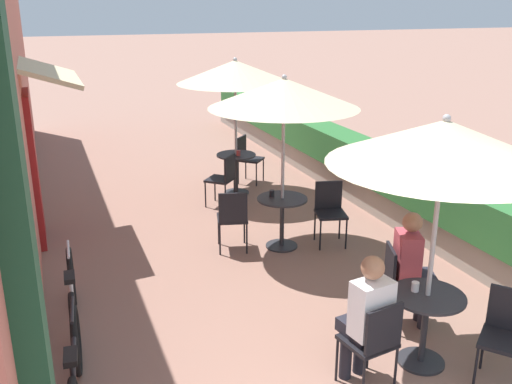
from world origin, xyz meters
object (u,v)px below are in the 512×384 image
patio_table_mid (282,214)px  cafe_chair_mid_left (233,216)px  cafe_chair_near_back (507,330)px  patio_umbrella_mid (284,93)px  bicycle_leaning (76,375)px  bicycle_second (73,299)px  cafe_chair_near_left (400,279)px  cafe_chair_near_right (374,339)px  coffee_cup_near (415,287)px  cafe_chair_far_left (224,176)px  patio_table_near (425,317)px  seated_patron_near_left (412,264)px  cafe_chair_far_right (247,155)px  patio_table_far (236,167)px  coffee_cup_mid (272,193)px  cafe_chair_mid_right (330,208)px  coffee_cup_far (238,153)px  seated_patron_near_right (367,315)px

patio_table_mid → cafe_chair_mid_left: (-0.68, 0.10, 0.03)m
cafe_chair_near_back → patio_umbrella_mid: (-0.66, 3.41, 1.61)m
bicycle_leaning → bicycle_second: bearing=91.5°
cafe_chair_near_left → cafe_chair_near_right: 1.19m
cafe_chair_near_back → bicycle_second: cafe_chair_near_back is taller
coffee_cup_near → cafe_chair_far_left: size_ratio=0.10×
patio_table_near → seated_patron_near_left: (0.28, 0.62, 0.20)m
patio_umbrella_mid → cafe_chair_far_right: (0.58, 2.98, -1.61)m
cafe_chair_near_right → patio_table_far: bearing=74.2°
cafe_chair_mid_left → coffee_cup_near: bearing=-60.6°
cafe_chair_mid_left → patio_umbrella_mid: bearing=6.4°
patio_umbrella_mid → coffee_cup_mid: 1.37m
cafe_chair_near_right → cafe_chair_mid_right: same height
patio_umbrella_mid → bicycle_leaning: bearing=-139.5°
cafe_chair_far_right → coffee_cup_mid: bearing=29.1°
cafe_chair_near_back → coffee_cup_mid: cafe_chair_near_back is taller
cafe_chair_mid_right → coffee_cup_far: cafe_chair_mid_right is taller
seated_patron_near_right → cafe_chair_far_left: size_ratio=1.44×
cafe_chair_far_left → coffee_cup_far: cafe_chair_far_left is taller
cafe_chair_far_right → bicycle_leaning: (-3.47, -5.46, -0.18)m
cafe_chair_mid_right → coffee_cup_far: (-0.50, 2.42, 0.24)m
cafe_chair_mid_right → cafe_chair_far_left: size_ratio=1.00×
patio_umbrella_mid → seated_patron_near_left: bearing=-79.1°
coffee_cup_near → coffee_cup_mid: 2.95m
cafe_chair_mid_left → bicycle_second: size_ratio=0.49×
coffee_cup_near → coffee_cup_far: bearing=89.1°
cafe_chair_mid_right → patio_table_near: bearing=94.3°
cafe_chair_near_left → cafe_chair_near_right: bearing=-23.6°
patio_table_near → patio_umbrella_mid: size_ratio=0.30×
cafe_chair_near_back → coffee_cup_near: 0.84m
cafe_chair_near_back → patio_table_mid: (-0.66, 3.41, -0.03)m
cafe_chair_far_right → bicycle_leaning: bearing=10.0°
patio_table_mid → cafe_chair_far_right: 3.04m
seated_patron_near_right → coffee_cup_mid: size_ratio=13.89×
seated_patron_near_right → cafe_chair_mid_left: seated_patron_near_right is taller
cafe_chair_near_back → bicycle_second: (-3.49, 2.23, -0.16)m
seated_patron_near_left → patio_table_far: (-0.27, 4.73, -0.20)m
cafe_chair_near_right → bicycle_second: 3.04m
cafe_chair_mid_right → patio_table_far: cafe_chair_mid_right is taller
patio_table_near → coffee_cup_far: 5.26m
cafe_chair_far_right → patio_table_far: bearing=6.4°
cafe_chair_far_left → patio_umbrella_mid: bearing=-130.5°
cafe_chair_near_left → cafe_chair_mid_right: 2.20m
seated_patron_near_left → cafe_chair_near_back: seated_patron_near_left is taller
seated_patron_near_left → cafe_chair_far_right: (0.13, 5.29, -0.17)m
cafe_chair_far_right → bicycle_second: bearing=3.2°
cafe_chair_mid_left → seated_patron_near_right: bearing=-72.4°
coffee_cup_near → cafe_chair_mid_right: cafe_chair_mid_right is taller
patio_table_far → bicycle_leaning: size_ratio=0.41×
cafe_chair_mid_left → cafe_chair_mid_right: (1.36, -0.19, 0.00)m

